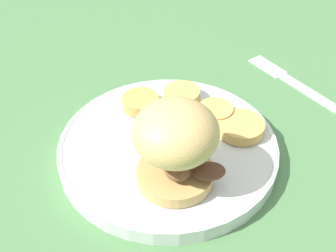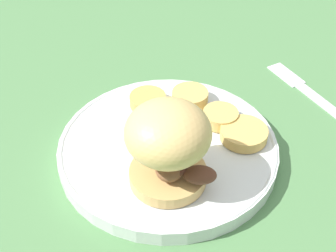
{
  "view_description": "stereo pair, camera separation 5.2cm",
  "coord_description": "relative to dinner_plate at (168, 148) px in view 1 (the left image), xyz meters",
  "views": [
    {
      "loc": [
        -0.38,
        -0.12,
        0.39
      ],
      "look_at": [
        0.0,
        0.0,
        0.05
      ],
      "focal_mm": 50.0,
      "sensor_mm": 36.0,
      "label": 1
    },
    {
      "loc": [
        -0.36,
        -0.17,
        0.39
      ],
      "look_at": [
        0.0,
        0.0,
        0.05
      ],
      "focal_mm": 50.0,
      "sensor_mm": 36.0,
      "label": 2
    }
  ],
  "objects": [
    {
      "name": "potato_round_3",
      "position": [
        0.08,
        0.01,
        0.02
      ],
      "size": [
        0.05,
        0.05,
        0.02
      ],
      "primitive_type": "cylinder",
      "color": "tan",
      "rests_on": "dinner_plate"
    },
    {
      "name": "potato_round_1",
      "position": [
        0.06,
        -0.04,
        0.02
      ],
      "size": [
        0.04,
        0.04,
        0.02
      ],
      "primitive_type": "cylinder",
      "color": "tan",
      "rests_on": "dinner_plate"
    },
    {
      "name": "dinner_plate",
      "position": [
        0.0,
        0.0,
        0.0
      ],
      "size": [
        0.25,
        0.25,
        0.02
      ],
      "color": "silver",
      "rests_on": "ground_plane"
    },
    {
      "name": "potato_round_0",
      "position": [
        0.04,
        -0.08,
        0.02
      ],
      "size": [
        0.06,
        0.06,
        0.01
      ],
      "primitive_type": "cylinder",
      "color": "tan",
      "rests_on": "dinner_plate"
    },
    {
      "name": "ground_plane",
      "position": [
        0.0,
        0.0,
        -0.01
      ],
      "size": [
        4.0,
        4.0,
        0.0
      ],
      "primitive_type": "plane",
      "color": "#4C7A47"
    },
    {
      "name": "sandwich",
      "position": [
        -0.05,
        -0.02,
        0.06
      ],
      "size": [
        0.09,
        0.1,
        0.1
      ],
      "color": "tan",
      "rests_on": "dinner_plate"
    },
    {
      "name": "fork",
      "position": [
        0.19,
        -0.12,
        -0.01
      ],
      "size": [
        0.11,
        0.14,
        0.0
      ],
      "color": "silver",
      "rests_on": "ground_plane"
    },
    {
      "name": "potato_round_2",
      "position": [
        0.05,
        0.05,
        0.02
      ],
      "size": [
        0.05,
        0.05,
        0.01
      ],
      "primitive_type": "cylinder",
      "color": "tan",
      "rests_on": "dinner_plate"
    }
  ]
}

